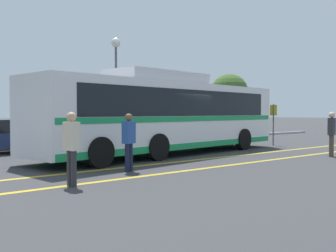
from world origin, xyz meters
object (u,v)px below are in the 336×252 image
at_px(transit_bus, 168,114).
at_px(pedestrian_2, 71,144).
at_px(bus_stop_sign, 273,119).
at_px(tree_1, 229,93).
at_px(pedestrian_0, 129,138).
at_px(street_lamp, 116,63).
at_px(parked_car_3, 214,128).
at_px(pedestrian_1, 332,131).
at_px(parked_car_2, 139,132).
at_px(parked_car_1, 11,136).

distance_m(transit_bus, pedestrian_2, 7.56).
height_order(bus_stop_sign, tree_1, tree_1).
bearing_deg(pedestrian_2, tree_1, -63.73).
height_order(pedestrian_0, street_lamp, street_lamp).
relative_size(bus_stop_sign, street_lamp, 0.36).
height_order(parked_car_3, pedestrian_1, pedestrian_1).
distance_m(parked_car_2, tree_1, 14.83).
xyz_separation_m(parked_car_2, bus_stop_sign, (5.35, -4.82, 0.69)).
distance_m(parked_car_1, pedestrian_2, 9.09).
bearing_deg(transit_bus, pedestrian_0, -60.08).
distance_m(pedestrian_0, street_lamp, 12.35).
relative_size(parked_car_3, bus_stop_sign, 2.02).
relative_size(pedestrian_1, pedestrian_2, 1.00).
relative_size(parked_car_3, pedestrian_2, 2.52).
distance_m(transit_bus, parked_car_1, 6.99).
bearing_deg(pedestrian_2, bus_stop_sign, -81.05).
bearing_deg(street_lamp, pedestrian_1, -78.16).
distance_m(transit_bus, parked_car_2, 5.07).
xyz_separation_m(pedestrian_0, pedestrian_2, (-2.37, -1.10, 0.03)).
bearing_deg(street_lamp, transit_bus, -105.13).
distance_m(parked_car_1, street_lamp, 8.25).
relative_size(parked_car_2, pedestrian_2, 2.30).
xyz_separation_m(pedestrian_2, tree_1, (21.57, 14.29, 2.44)).
bearing_deg(parked_car_2, transit_bus, -17.40).
relative_size(parked_car_1, bus_stop_sign, 2.10).
distance_m(parked_car_3, pedestrian_2, 16.61).
xyz_separation_m(parked_car_1, parked_car_2, (6.69, -0.25, -0.01)).
relative_size(parked_car_1, pedestrian_1, 2.61).
distance_m(pedestrian_0, pedestrian_1, 8.63).
relative_size(street_lamp, tree_1, 1.21).
xyz_separation_m(parked_car_1, parked_car_3, (12.65, -0.15, 0.04)).
bearing_deg(pedestrian_0, street_lamp, 38.89).
distance_m(parked_car_1, tree_1, 21.02).
bearing_deg(pedestrian_1, pedestrian_2, 160.72).
height_order(parked_car_2, pedestrian_1, pedestrian_1).
bearing_deg(parked_car_2, tree_1, 116.03).
xyz_separation_m(pedestrian_0, street_lamp, (5.90, 10.21, 3.69)).
distance_m(parked_car_1, pedestrian_0, 7.94).
bearing_deg(pedestrian_2, pedestrian_0, -72.27).
height_order(parked_car_2, tree_1, tree_1).
relative_size(parked_car_2, pedestrian_1, 2.29).
bearing_deg(parked_car_1, bus_stop_sign, -115.43).
bearing_deg(parked_car_3, pedestrian_0, -53.13).
distance_m(parked_car_2, street_lamp, 4.73).
bearing_deg(parked_car_3, parked_car_1, -87.26).
relative_size(transit_bus, street_lamp, 2.09).
distance_m(parked_car_3, pedestrian_1, 10.12).
bearing_deg(tree_1, parked_car_2, -157.58).
bearing_deg(parked_car_3, transit_bus, -55.13).
bearing_deg(bus_stop_sign, pedestrian_1, -36.85).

